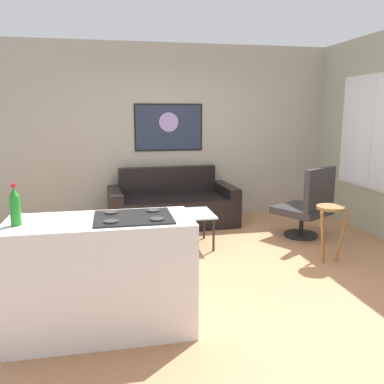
{
  "coord_description": "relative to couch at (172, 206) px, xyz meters",
  "views": [
    {
      "loc": [
        -1.02,
        -4.2,
        1.73
      ],
      "look_at": [
        0.0,
        0.9,
        0.7
      ],
      "focal_mm": 37.93,
      "sensor_mm": 36.0,
      "label": 1
    }
  ],
  "objects": [
    {
      "name": "back_wall",
      "position": [
        0.12,
        0.54,
        1.12
      ],
      "size": [
        6.4,
        0.05,
        2.8
      ],
      "primitive_type": "cube",
      "color": "#ABA492",
      "rests_on": "ground"
    },
    {
      "name": "wall_painting",
      "position": [
        0.03,
        0.5,
        1.2
      ],
      "size": [
        1.11,
        0.03,
        0.76
      ],
      "color": "black"
    },
    {
      "name": "kitchen_counter",
      "position": [
        -1.01,
        -2.99,
        0.18
      ],
      "size": [
        1.42,
        0.63,
        0.94
      ],
      "color": "white",
      "rests_on": "ground"
    },
    {
      "name": "window",
      "position": [
        2.7,
        -0.98,
        1.16
      ],
      "size": [
        0.03,
        1.56,
        1.61
      ],
      "color": "silver"
    },
    {
      "name": "ground",
      "position": [
        0.12,
        -1.88,
        -0.3
      ],
      "size": [
        6.4,
        6.4,
        0.04
      ],
      "primitive_type": "cube",
      "color": "#B87D53"
    },
    {
      "name": "armchair",
      "position": [
        1.74,
        -1.06,
        0.18
      ],
      "size": [
        0.9,
        0.89,
        1.0
      ],
      "color": "black",
      "rests_on": "ground"
    },
    {
      "name": "couch",
      "position": [
        0.0,
        0.0,
        0.0
      ],
      "size": [
        1.97,
        1.03,
        0.86
      ],
      "color": "black",
      "rests_on": "ground"
    },
    {
      "name": "bar_stool",
      "position": [
        1.55,
        -1.96,
        0.23
      ],
      "size": [
        0.37,
        0.37,
        0.67
      ],
      "color": "olive",
      "rests_on": "ground"
    },
    {
      "name": "soda_bottle",
      "position": [
        -1.6,
        -3.04,
        0.77
      ],
      "size": [
        0.08,
        0.08,
        0.31
      ],
      "color": "#238826",
      "rests_on": "kitchen_counter"
    },
    {
      "name": "coffee_table",
      "position": [
        -0.1,
        -1.08,
        0.12
      ],
      "size": [
        0.94,
        0.64,
        0.44
      ],
      "color": "silver",
      "rests_on": "ground"
    }
  ]
}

